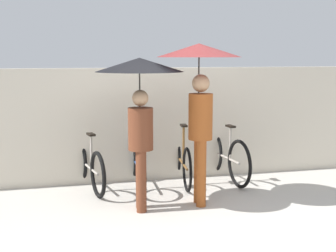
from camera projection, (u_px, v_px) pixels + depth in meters
ground_plane at (192, 221)px, 5.67m from camera, size 30.00×30.00×0.00m
back_wall at (155, 124)px, 7.50m from camera, size 10.18×0.12×1.80m
parked_bicycle_0 at (89, 166)px, 7.03m from camera, size 0.48×1.65×0.98m
parked_bicycle_1 at (137, 163)px, 7.15m from camera, size 0.44×1.75×1.11m
parked_bicycle_2 at (182, 160)px, 7.38m from camera, size 0.44×1.70×1.09m
parked_bicycle_3 at (225, 156)px, 7.54m from camera, size 0.44×1.74×1.10m
pedestrian_leading at (140, 86)px, 5.97m from camera, size 1.14×1.14×1.97m
pedestrian_center at (199, 75)px, 6.17m from camera, size 1.13×1.13×2.15m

